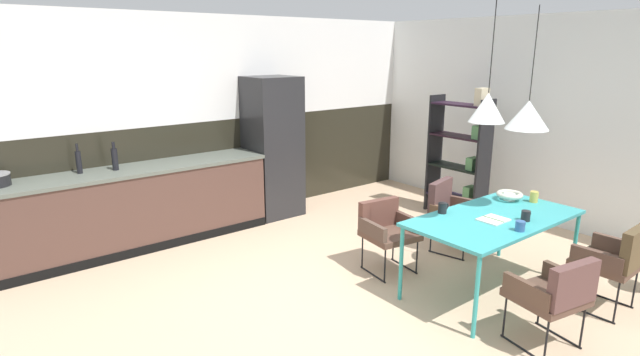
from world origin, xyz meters
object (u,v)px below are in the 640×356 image
object	(u,v)px
armchair_far_side	(386,226)
bottle_vinegar_dark	(79,161)
fruit_bowl	(510,195)
open_shelf_unit	(462,153)
mug_white_ceramic	(443,208)
mug_dark_espresso	(534,197)
armchair_facing_counter	(617,256)
dining_table	(494,221)
pendant_lamp_over_table_far	(528,115)
armchair_near_window	(556,291)
refrigerator_column	(273,147)
armchair_by_stool	(450,208)
bottle_oil_tall	(115,158)
mug_short_terracotta	(520,226)
mug_glass_clear	(526,216)
pendant_lamp_over_table_near	(487,108)
open_book	(493,220)

from	to	relation	value
armchair_far_side	bottle_vinegar_dark	bearing A→B (deg)	-36.98
fruit_bowl	open_shelf_unit	distance (m)	1.64
mug_white_ceramic	mug_dark_espresso	distance (m)	1.04
armchair_facing_counter	mug_white_ceramic	bearing A→B (deg)	121.13
dining_table	armchair_far_side	bearing A→B (deg)	115.02
mug_white_ceramic	open_shelf_unit	world-z (taller)	open_shelf_unit
bottle_vinegar_dark	pendant_lamp_over_table_far	xyz separation A→B (m)	(3.06, -3.26, 0.58)
armchair_far_side	pendant_lamp_over_table_far	distance (m)	1.69
armchair_near_window	bottle_vinegar_dark	distance (m)	4.69
refrigerator_column	pendant_lamp_over_table_far	xyz separation A→B (m)	(0.70, -3.14, 0.70)
armchair_near_window	armchair_by_stool	bearing A→B (deg)	71.37
refrigerator_column	bottle_oil_tall	distance (m)	2.02
mug_white_ceramic	bottle_vinegar_dark	size ratio (longest dim) A/B	0.39
bottle_oil_tall	bottle_vinegar_dark	bearing A→B (deg)	167.10
mug_short_terracotta	open_shelf_unit	size ratio (longest dim) A/B	0.07
armchair_by_stool	open_shelf_unit	distance (m)	1.28
refrigerator_column	pendant_lamp_over_table_far	size ratio (longest dim) A/B	1.74
mug_glass_clear	pendant_lamp_over_table_near	distance (m)	1.08
bottle_oil_tall	pendant_lamp_over_table_far	size ratio (longest dim) A/B	0.29
armchair_by_stool	fruit_bowl	distance (m)	0.73
armchair_far_side	bottle_oil_tall	size ratio (longest dim) A/B	2.28
armchair_near_window	open_shelf_unit	size ratio (longest dim) A/B	0.43
mug_white_ceramic	mug_short_terracotta	bearing A→B (deg)	-78.54
mug_short_terracotta	mug_dark_espresso	world-z (taller)	mug_dark_espresso
mug_dark_espresso	bottle_vinegar_dark	size ratio (longest dim) A/B	0.39
armchair_facing_counter	fruit_bowl	size ratio (longest dim) A/B	3.12
fruit_bowl	pendant_lamp_over_table_far	distance (m)	0.90
armchair_by_stool	bottle_vinegar_dark	distance (m)	4.04
armchair_far_side	mug_white_ceramic	xyz separation A→B (m)	(0.14, -0.58, 0.32)
armchair_facing_counter	bottle_vinegar_dark	xyz separation A→B (m)	(-3.23, 4.10, 0.53)
refrigerator_column	open_book	bearing A→B (deg)	-85.15
armchair_near_window	mug_glass_clear	bearing A→B (deg)	57.14
bottle_oil_tall	bottle_vinegar_dark	size ratio (longest dim) A/B	0.97
armchair_far_side	mug_glass_clear	xyz separation A→B (m)	(0.55, -1.16, 0.31)
armchair_near_window	mug_glass_clear	world-z (taller)	mug_glass_clear
armchair_far_side	bottle_oil_tall	world-z (taller)	bottle_oil_tall
mug_dark_espresso	mug_white_ceramic	bearing A→B (deg)	160.87
fruit_bowl	pendant_lamp_over_table_far	bearing A→B (deg)	-134.53
bottle_oil_tall	mug_short_terracotta	bearing A→B (deg)	-57.41
bottle_vinegar_dark	mug_glass_clear	bearing A→B (deg)	-50.57
dining_table	open_book	xyz separation A→B (m)	(-0.10, -0.05, 0.05)
refrigerator_column	fruit_bowl	size ratio (longest dim) A/B	7.26
refrigerator_column	mug_white_ceramic	distance (m)	2.77
armchair_near_window	bottle_vinegar_dark	size ratio (longest dim) A/B	2.30
armchair_facing_counter	bottle_oil_tall	bearing A→B (deg)	123.86
armchair_facing_counter	mug_short_terracotta	xyz separation A→B (m)	(-0.65, 0.53, 0.26)
dining_table	open_shelf_unit	xyz separation A→B (m)	(1.54, 1.51, 0.18)
refrigerator_column	bottle_oil_tall	size ratio (longest dim) A/B	5.96
refrigerator_column	fruit_bowl	world-z (taller)	refrigerator_column
armchair_facing_counter	dining_table	bearing A→B (deg)	117.84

